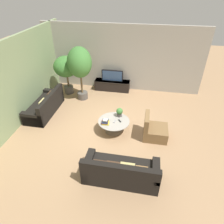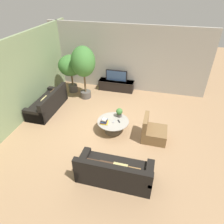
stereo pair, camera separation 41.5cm
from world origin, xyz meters
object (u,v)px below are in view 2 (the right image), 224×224
at_px(potted_palm_corner, 83,63).
at_px(potted_plant_tabletop, 119,112).
at_px(couch_by_wall, 48,104).
at_px(coffee_table, 113,124).
at_px(couch_near_entry, 114,172).
at_px(television, 116,76).
at_px(potted_palm_tall, 71,67).
at_px(media_console, 116,85).
at_px(armchair_wicker, 153,132).

bearing_deg(potted_palm_corner, potted_plant_tabletop, -41.65).
height_order(couch_by_wall, potted_palm_corner, potted_palm_corner).
bearing_deg(coffee_table, couch_near_entry, -74.84).
bearing_deg(potted_plant_tabletop, potted_palm_corner, 138.35).
height_order(television, couch_by_wall, television).
relative_size(couch_by_wall, potted_plant_tabletop, 6.20).
height_order(potted_palm_tall, potted_palm_corner, potted_palm_corner).
bearing_deg(media_console, couch_by_wall, -133.68).
distance_m(couch_by_wall, armchair_wicker, 4.39).
relative_size(potted_palm_corner, potted_plant_tabletop, 7.13).
bearing_deg(couch_by_wall, potted_palm_tall, 169.30).
height_order(couch_near_entry, potted_palm_tall, potted_palm_tall).
bearing_deg(media_console, television, -90.00).
xyz_separation_m(couch_near_entry, potted_palm_tall, (-3.14, 4.44, 0.96)).
bearing_deg(couch_near_entry, potted_palm_corner, -59.94).
xyz_separation_m(coffee_table, armchair_wicker, (1.39, -0.05, -0.04)).
relative_size(television, coffee_table, 0.92).
relative_size(potted_palm_tall, potted_palm_corner, 0.76).
bearing_deg(potted_palm_corner, television, 41.68).
xyz_separation_m(potted_palm_tall, potted_palm_corner, (0.79, -0.39, 0.37)).
xyz_separation_m(television, potted_palm_tall, (-1.97, -0.66, 0.51)).
bearing_deg(coffee_table, media_console, 101.39).
relative_size(coffee_table, armchair_wicker, 1.28).
xyz_separation_m(television, potted_plant_tabletop, (0.77, -2.78, -0.12)).
bearing_deg(potted_palm_tall, coffee_table, -43.30).
xyz_separation_m(potted_palm_corner, potted_plant_tabletop, (1.95, -1.73, -0.99)).
xyz_separation_m(television, couch_by_wall, (-2.30, -2.41, -0.46)).
bearing_deg(television, coffee_table, -78.60).
distance_m(couch_by_wall, potted_palm_tall, 2.03).
relative_size(television, potted_palm_tall, 0.57).
bearing_deg(armchair_wicker, couch_by_wall, 80.14).
distance_m(armchair_wicker, potted_palm_tall, 4.81).
bearing_deg(potted_palm_tall, media_console, 18.52).
distance_m(couch_by_wall, potted_palm_corner, 2.21).
distance_m(potted_palm_tall, potted_plant_tabletop, 3.53).
xyz_separation_m(couch_near_entry, potted_palm_corner, (-2.35, 4.05, 1.33)).
relative_size(television, couch_near_entry, 0.50).
height_order(television, couch_near_entry, television).
relative_size(television, potted_plant_tabletop, 3.07).
bearing_deg(armchair_wicker, coffee_table, 87.82).
xyz_separation_m(coffee_table, couch_near_entry, (0.54, -1.99, -0.03)).
height_order(couch_by_wall, potted_plant_tabletop, couch_by_wall).
xyz_separation_m(couch_near_entry, potted_plant_tabletop, (-0.40, 2.32, 0.34)).
relative_size(media_console, potted_palm_corner, 0.72).
bearing_deg(coffee_table, armchair_wicker, -2.18).
xyz_separation_m(coffee_table, potted_palm_corner, (-1.81, 2.06, 1.30)).
height_order(couch_by_wall, potted_palm_tall, potted_palm_tall).
xyz_separation_m(media_console, couch_by_wall, (-2.30, -2.41, 0.03)).
bearing_deg(potted_palm_corner, media_console, 41.72).
xyz_separation_m(potted_palm_tall, potted_plant_tabletop, (2.74, -2.12, -0.63)).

